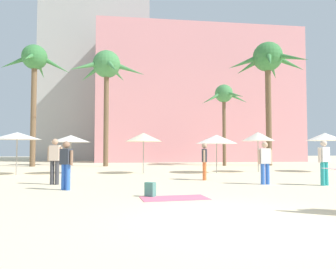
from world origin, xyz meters
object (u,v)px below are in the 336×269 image
Objects in this scene: person_mid_center at (204,160)px; cafe_umbrella_6 at (71,139)px; palm_tree_far_left at (224,98)px; cafe_umbrella_2 at (325,137)px; palm_tree_left at (107,70)px; person_near_right at (66,163)px; cafe_umbrella_3 at (17,136)px; person_near_left at (265,161)px; palm_tree_right at (35,66)px; person_far_right at (324,161)px; palm_tree_center at (268,63)px; cafe_umbrella_4 at (143,137)px; backpack at (151,190)px; cafe_umbrella_1 at (217,139)px; beach_towel at (174,198)px; cafe_umbrella_0 at (258,137)px; person_mid_left at (55,159)px.

cafe_umbrella_6 is at bearing 163.48° from person_mid_center.
palm_tree_far_left reaches higher than cafe_umbrella_2.
person_near_right is at bearing -91.07° from palm_tree_left.
cafe_umbrella_2 is 18.15m from cafe_umbrella_3.
cafe_umbrella_2 is 1.10× the size of cafe_umbrella_6.
palm_tree_left is 17.67m from person_near_left.
palm_tree_right is 22.96m from person_far_right.
palm_tree_center is 17.52m from person_far_right.
cafe_umbrella_4 is 1.42× the size of person_near_right.
person_mid_center is (9.44, -4.07, -1.21)m from cafe_umbrella_3.
person_near_left is (-2.78, -14.02, -4.89)m from palm_tree_far_left.
person_far_right is (-0.70, -14.68, -4.85)m from palm_tree_far_left.
cafe_umbrella_4 reaches higher than person_mid_center.
palm_tree_center is at bearing 71.56° from person_mid_center.
cafe_umbrella_2 is at bearing -28.32° from person_near_right.
backpack is at bearing -124.63° from palm_tree_center.
backpack is (-4.57, -8.90, -1.79)m from cafe_umbrella_1.
palm_tree_center is 25.92× the size of backpack.
cafe_umbrella_4 is at bearing 92.54° from beach_towel.
cafe_umbrella_0 is 1.02× the size of cafe_umbrella_2.
cafe_umbrella_6 is at bearing -154.01° from palm_tree_center.
palm_tree_center reaches higher than cafe_umbrella_2.
palm_tree_far_left is at bearing 46.71° from cafe_umbrella_4.
person_mid_left is at bearing 84.64° from backpack.
cafe_umbrella_0 is 7.05m from cafe_umbrella_4.
palm_tree_far_left is 15.48m from person_far_right.
person_near_right is at bearing -124.70° from palm_tree_far_left.
cafe_umbrella_1 is at bearing -33.89° from palm_tree_right.
palm_tree_far_left is at bearing 29.18° from cafe_umbrella_3.
cafe_umbrella_2 reaches higher than cafe_umbrella_3.
cafe_umbrella_4 is (-11.37, -7.84, -6.93)m from palm_tree_center.
backpack is 5.13m from person_mid_left.
cafe_umbrella_1 reaches higher than beach_towel.
cafe_umbrella_0 reaches higher than person_near_right.
palm_tree_far_left is 2.97× the size of cafe_umbrella_4.
palm_tree_far_left is at bearing -3.24° from palm_tree_right.
cafe_umbrella_2 reaches higher than person_near_right.
person_near_left is at bearing -101.23° from palm_tree_far_left.
cafe_umbrella_4 is 5.10m from person_mid_center.
person_mid_center reaches higher than backpack.
palm_tree_left is 12.42m from cafe_umbrella_1.
palm_tree_right is 22.55m from cafe_umbrella_2.
cafe_umbrella_1 is (7.03, -8.25, -6.07)m from palm_tree_left.
cafe_umbrella_3 is 5.96× the size of backpack.
cafe_umbrella_3 is at bearing -78.99° from palm_tree_right.
palm_tree_right reaches higher than cafe_umbrella_3.
palm_tree_center is at bearing 89.22° from cafe_umbrella_2.
cafe_umbrella_6 is at bearing 51.56° from person_near_left.
palm_tree_far_left reaches higher than person_mid_left.
palm_tree_left is 14.10m from palm_tree_center.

